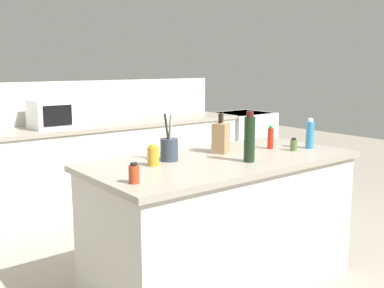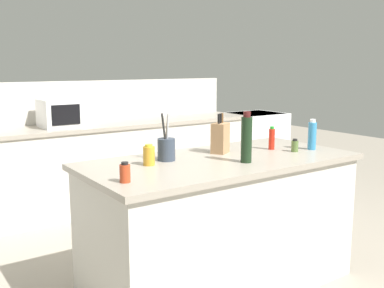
{
  "view_description": "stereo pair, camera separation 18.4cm",
  "coord_description": "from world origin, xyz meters",
  "px_view_note": "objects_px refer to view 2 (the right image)",
  "views": [
    {
      "loc": [
        -2.04,
        -2.27,
        1.58
      ],
      "look_at": [
        0.0,
        0.35,
        0.99
      ],
      "focal_mm": 42.0,
      "sensor_mm": 36.0,
      "label": 1
    },
    {
      "loc": [
        -1.89,
        -2.38,
        1.58
      ],
      "look_at": [
        0.0,
        0.35,
        0.99
      ],
      "focal_mm": 42.0,
      "sensor_mm": 36.0,
      "label": 2
    }
  ],
  "objects_px": {
    "wine_bottle": "(246,139)",
    "honey_jar": "(149,155)",
    "knife_block": "(220,138)",
    "spice_jar_oregano": "(295,146)",
    "microwave": "(64,113)",
    "range_oven": "(254,145)",
    "utensil_crock": "(166,148)",
    "dish_soap_bottle": "(312,135)",
    "hot_sauce_bottle": "(272,139)",
    "spice_jar_paprika": "(125,173)"
  },
  "relations": [
    {
      "from": "wine_bottle",
      "to": "honey_jar",
      "type": "xyz_separation_m",
      "value": [
        -0.57,
        0.29,
        -0.09
      ]
    },
    {
      "from": "knife_block",
      "to": "spice_jar_oregano",
      "type": "relative_size",
      "value": 3.01
    },
    {
      "from": "microwave",
      "to": "range_oven",
      "type": "bearing_deg",
      "value": -0.0
    },
    {
      "from": "utensil_crock",
      "to": "knife_block",
      "type": "bearing_deg",
      "value": -0.4
    },
    {
      "from": "microwave",
      "to": "wine_bottle",
      "type": "bearing_deg",
      "value": -80.55
    },
    {
      "from": "wine_bottle",
      "to": "dish_soap_bottle",
      "type": "bearing_deg",
      "value": 4.82
    },
    {
      "from": "knife_block",
      "to": "microwave",
      "type": "bearing_deg",
      "value": 73.19
    },
    {
      "from": "hot_sauce_bottle",
      "to": "honey_jar",
      "type": "height_order",
      "value": "hot_sauce_bottle"
    },
    {
      "from": "utensil_crock",
      "to": "wine_bottle",
      "type": "relative_size",
      "value": 0.95
    },
    {
      "from": "dish_soap_bottle",
      "to": "spice_jar_oregano",
      "type": "height_order",
      "value": "dish_soap_bottle"
    },
    {
      "from": "microwave",
      "to": "dish_soap_bottle",
      "type": "bearing_deg",
      "value": -64.4
    },
    {
      "from": "microwave",
      "to": "utensil_crock",
      "type": "height_order",
      "value": "utensil_crock"
    },
    {
      "from": "microwave",
      "to": "knife_block",
      "type": "distance_m",
      "value": 2.09
    },
    {
      "from": "hot_sauce_bottle",
      "to": "honey_jar",
      "type": "bearing_deg",
      "value": 176.9
    },
    {
      "from": "knife_block",
      "to": "dish_soap_bottle",
      "type": "distance_m",
      "value": 0.72
    },
    {
      "from": "hot_sauce_bottle",
      "to": "microwave",
      "type": "bearing_deg",
      "value": 111.84
    },
    {
      "from": "hot_sauce_bottle",
      "to": "honey_jar",
      "type": "distance_m",
      "value": 1.04
    },
    {
      "from": "utensil_crock",
      "to": "range_oven",
      "type": "bearing_deg",
      "value": 37.19
    },
    {
      "from": "range_oven",
      "to": "microwave",
      "type": "relative_size",
      "value": 1.97
    },
    {
      "from": "spice_jar_oregano",
      "to": "hot_sauce_bottle",
      "type": "xyz_separation_m",
      "value": [
        -0.08,
        0.16,
        0.04
      ]
    },
    {
      "from": "range_oven",
      "to": "hot_sauce_bottle",
      "type": "height_order",
      "value": "hot_sauce_bottle"
    },
    {
      "from": "knife_block",
      "to": "spice_jar_oregano",
      "type": "height_order",
      "value": "knife_block"
    },
    {
      "from": "utensil_crock",
      "to": "wine_bottle",
      "type": "height_order",
      "value": "wine_bottle"
    },
    {
      "from": "wine_bottle",
      "to": "range_oven",
      "type": "bearing_deg",
      "value": 46.28
    },
    {
      "from": "range_oven",
      "to": "utensil_crock",
      "type": "relative_size",
      "value": 2.87
    },
    {
      "from": "spice_jar_paprika",
      "to": "honey_jar",
      "type": "xyz_separation_m",
      "value": [
        0.32,
        0.3,
        0.01
      ]
    },
    {
      "from": "knife_block",
      "to": "dish_soap_bottle",
      "type": "height_order",
      "value": "knife_block"
    },
    {
      "from": "utensil_crock",
      "to": "wine_bottle",
      "type": "xyz_separation_m",
      "value": [
        0.4,
        -0.35,
        0.08
      ]
    },
    {
      "from": "spice_jar_paprika",
      "to": "hot_sauce_bottle",
      "type": "bearing_deg",
      "value": 10.16
    },
    {
      "from": "knife_block",
      "to": "utensil_crock",
      "type": "height_order",
      "value": "utensil_crock"
    },
    {
      "from": "dish_soap_bottle",
      "to": "honey_jar",
      "type": "bearing_deg",
      "value": 169.85
    },
    {
      "from": "range_oven",
      "to": "spice_jar_paprika",
      "type": "height_order",
      "value": "spice_jar_paprika"
    },
    {
      "from": "range_oven",
      "to": "honey_jar",
      "type": "relative_size",
      "value": 6.75
    },
    {
      "from": "spice_jar_oregano",
      "to": "dish_soap_bottle",
      "type": "bearing_deg",
      "value": -3.81
    },
    {
      "from": "microwave",
      "to": "spice_jar_oregano",
      "type": "relative_size",
      "value": 4.83
    },
    {
      "from": "microwave",
      "to": "dish_soap_bottle",
      "type": "distance_m",
      "value": 2.59
    },
    {
      "from": "microwave",
      "to": "dish_soap_bottle",
      "type": "height_order",
      "value": "microwave"
    },
    {
      "from": "spice_jar_oregano",
      "to": "range_oven",
      "type": "bearing_deg",
      "value": 53.08
    },
    {
      "from": "wine_bottle",
      "to": "honey_jar",
      "type": "height_order",
      "value": "wine_bottle"
    },
    {
      "from": "spice_jar_oregano",
      "to": "honey_jar",
      "type": "relative_size",
      "value": 0.71
    },
    {
      "from": "microwave",
      "to": "honey_jar",
      "type": "relative_size",
      "value": 3.42
    },
    {
      "from": "spice_jar_oregano",
      "to": "spice_jar_paprika",
      "type": "bearing_deg",
      "value": -176.81
    },
    {
      "from": "wine_bottle",
      "to": "utensil_crock",
      "type": "bearing_deg",
      "value": 138.72
    },
    {
      "from": "hot_sauce_bottle",
      "to": "utensil_crock",
      "type": "bearing_deg",
      "value": 172.31
    },
    {
      "from": "range_oven",
      "to": "honey_jar",
      "type": "bearing_deg",
      "value": -143.67
    },
    {
      "from": "range_oven",
      "to": "dish_soap_bottle",
      "type": "height_order",
      "value": "dish_soap_bottle"
    },
    {
      "from": "spice_jar_oregano",
      "to": "hot_sauce_bottle",
      "type": "height_order",
      "value": "hot_sauce_bottle"
    },
    {
      "from": "knife_block",
      "to": "hot_sauce_bottle",
      "type": "relative_size",
      "value": 1.64
    },
    {
      "from": "range_oven",
      "to": "honey_jar",
      "type": "distance_m",
      "value": 3.59
    },
    {
      "from": "range_oven",
      "to": "hot_sauce_bottle",
      "type": "distance_m",
      "value": 2.88
    }
  ]
}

